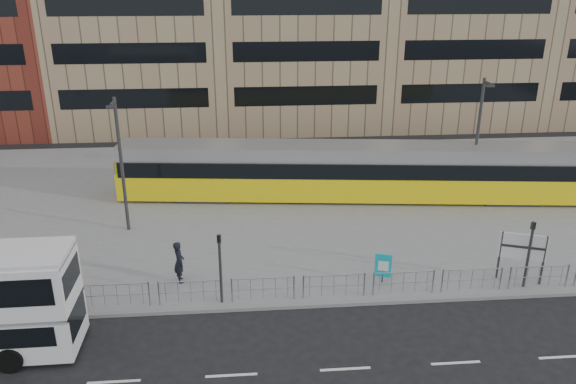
{
  "coord_description": "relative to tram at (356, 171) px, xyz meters",
  "views": [
    {
      "loc": [
        -1.36,
        -19.93,
        12.97
      ],
      "look_at": [
        0.81,
        6.0,
        2.87
      ],
      "focal_mm": 35.0,
      "sensor_mm": 36.0,
      "label": 1
    }
  ],
  "objects": [
    {
      "name": "lamp_post_east",
      "position": [
        7.1,
        -0.62,
        2.34
      ],
      "size": [
        0.45,
        1.04,
        7.33
      ],
      "color": "#2D2D30",
      "rests_on": "plaza"
    },
    {
      "name": "traffic_light_west",
      "position": [
        -7.84,
        -11.24,
        0.28
      ],
      "size": [
        0.2,
        0.23,
        3.1
      ],
      "rotation": [
        0.0,
        0.0,
        -0.19
      ],
      "color": "#2D2D30",
      "rests_on": "plaza"
    },
    {
      "name": "pedestrian_barrier",
      "position": [
        -3.41,
        -11.24,
        -0.86
      ],
      "size": [
        32.07,
        0.07,
        1.1
      ],
      "color": "#999CA2",
      "rests_on": "plaza"
    },
    {
      "name": "ground",
      "position": [
        -5.41,
        -11.74,
        -1.84
      ],
      "size": [
        120.0,
        120.0,
        0.0
      ],
      "primitive_type": "plane",
      "color": "black",
      "rests_on": "ground"
    },
    {
      "name": "station_sign",
      "position": [
        5.32,
        -10.63,
        -0.08
      ],
      "size": [
        1.93,
        0.78,
        2.33
      ],
      "rotation": [
        0.0,
        0.0,
        -0.35
      ],
      "color": "#2D2D30",
      "rests_on": "plaza"
    },
    {
      "name": "lamp_post_west",
      "position": [
        -13.05,
        -3.62,
        2.26
      ],
      "size": [
        0.45,
        1.04,
        7.18
      ],
      "color": "#2D2D30",
      "rests_on": "plaza"
    },
    {
      "name": "pedestrian",
      "position": [
        -9.74,
        -9.34,
        -0.73
      ],
      "size": [
        0.63,
        0.8,
        1.93
      ],
      "primitive_type": "imported",
      "rotation": [
        0.0,
        0.0,
        1.83
      ],
      "color": "black",
      "rests_on": "plaza"
    },
    {
      "name": "tram",
      "position": [
        0.0,
        0.0,
        0.0
      ],
      "size": [
        28.77,
        5.81,
        3.38
      ],
      "rotation": [
        0.0,
        0.0,
        -0.11
      ],
      "color": "yellow",
      "rests_on": "plaza"
    },
    {
      "name": "road_markings",
      "position": [
        -4.41,
        -15.74,
        -1.84
      ],
      "size": [
        62.0,
        0.12,
        0.01
      ],
      "primitive_type": "cube",
      "color": "white",
      "rests_on": "ground"
    },
    {
      "name": "traffic_light_east",
      "position": [
        5.36,
        -11.08,
        0.28
      ],
      "size": [
        0.22,
        0.24,
        3.1
      ],
      "rotation": [
        0.0,
        0.0,
        0.32
      ],
      "color": "#2D2D30",
      "rests_on": "plaza"
    },
    {
      "name": "ad_panel",
      "position": [
        -0.75,
        -10.2,
        -0.89
      ],
      "size": [
        0.72,
        0.26,
        1.38
      ],
      "rotation": [
        0.0,
        0.0,
        -0.29
      ],
      "color": "#2D2D30",
      "rests_on": "plaza"
    },
    {
      "name": "kerb",
      "position": [
        -5.41,
        -11.69,
        -1.77
      ],
      "size": [
        64.0,
        0.25,
        0.17
      ],
      "primitive_type": "cube",
      "color": "gray",
      "rests_on": "ground"
    },
    {
      "name": "plaza",
      "position": [
        -5.41,
        0.26,
        -1.77
      ],
      "size": [
        64.0,
        24.0,
        0.15
      ],
      "primitive_type": "cube",
      "color": "gray",
      "rests_on": "ground"
    }
  ]
}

